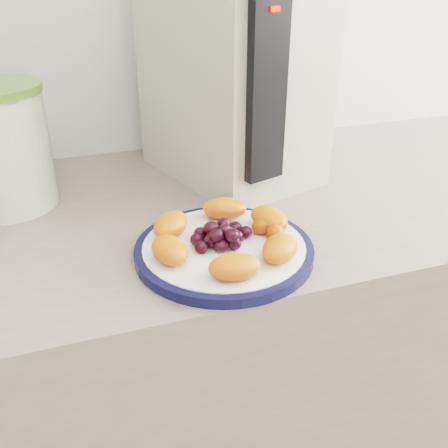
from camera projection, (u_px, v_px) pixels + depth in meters
name	position (u px, v px, depth m)	size (l,w,h in m)	color
counter	(201.00, 390.00, 1.08)	(3.50, 0.60, 0.90)	gray
cabinet_face	(201.00, 400.00, 1.09)	(3.48, 0.58, 0.84)	brown
plate_rim	(224.00, 250.00, 0.71)	(0.25, 0.25, 0.01)	#0D1138
plate_face	(224.00, 250.00, 0.71)	(0.23, 0.23, 0.02)	white
canister	(0.00, 151.00, 0.81)	(0.16, 0.16, 0.19)	#37630E
appliance_body	(232.00, 70.00, 0.90)	(0.22, 0.31, 0.39)	#B3AD9B
appliance_panel	(266.00, 89.00, 0.75)	(0.07, 0.02, 0.29)	black
appliance_led	(275.00, 9.00, 0.69)	(0.01, 0.01, 0.01)	#FF0C05
fruit_plate	(227.00, 234.00, 0.70)	(0.22, 0.22, 0.03)	#FF521D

